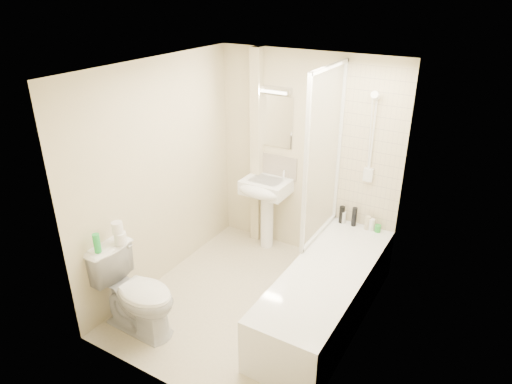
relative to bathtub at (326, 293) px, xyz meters
The scene contains 25 objects.
floor 0.83m from the bathtub, 165.07° to the right, with size 2.50×2.50×0.00m, color beige.
wall_back 1.58m from the bathtub, 125.54° to the left, with size 2.20×0.02×2.40m, color beige.
wall_left 2.07m from the bathtub, behind, with size 0.02×2.50×2.40m, color beige.
wall_right 1.00m from the bathtub, 29.74° to the right, with size 0.02×2.50×2.40m, color beige.
ceiling 2.25m from the bathtub, 165.07° to the right, with size 2.20×2.50×0.02m, color white.
tile_back 1.54m from the bathtub, 90.00° to the left, with size 0.70×0.01×1.75m, color beige.
tile_right 1.19m from the bathtub, ahead, with size 0.01×2.10×1.75m, color beige.
pipe_boxing 1.92m from the bathtub, 144.15° to the left, with size 0.12×0.12×2.40m, color beige.
splashback 1.72m from the bathtub, 138.06° to the left, with size 0.60×0.01×0.30m, color beige.
mirror 2.02m from the bathtub, 138.12° to the left, with size 0.46×0.01×0.60m, color white.
strip_light 2.26m from the bathtub, 138.75° to the left, with size 0.42×0.07×0.07m, color silver.
bathtub is the anchor object (origin of this frame).
shower_screen 1.35m from the bathtub, 120.33° to the left, with size 0.04×0.92×1.80m.
shower_fixture 1.60m from the bathtub, 90.10° to the left, with size 0.10×0.16×0.99m.
pedestal_sink 1.48m from the bathtub, 144.90° to the left, with size 0.54×0.49×1.04m.
bottle_black_a 1.05m from the bathtub, 103.83° to the left, with size 0.06×0.06×0.20m, color black.
bottle_white_a 1.04m from the bathtub, 102.58° to the left, with size 0.05×0.05×0.14m, color silver.
bottle_black_b 1.03m from the bathtub, 95.40° to the left, with size 0.06×0.06×0.22m, color black.
bottle_cream 1.02m from the bathtub, 86.19° to the left, with size 0.06×0.06×0.16m, color beige.
bottle_white_b 1.02m from the bathtub, 83.34° to the left, with size 0.06×0.06×0.14m, color white.
bottle_green 1.02m from the bathtub, 79.16° to the left, with size 0.06×0.06×0.08m, color green.
toilet 1.81m from the bathtub, 144.46° to the right, with size 0.83×0.49×0.84m, color white.
toilet_roll_lower 2.03m from the bathtub, 150.16° to the right, with size 0.11×0.11×0.11m, color white.
toilet_roll_upper 2.08m from the bathtub, 150.17° to the right, with size 0.10×0.10×0.11m, color white.
green_bottle 2.20m from the bathtub, 145.99° to the right, with size 0.06×0.06×0.18m, color green.
Camera 1 is at (2.00, -3.26, 3.05)m, focal length 32.00 mm.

